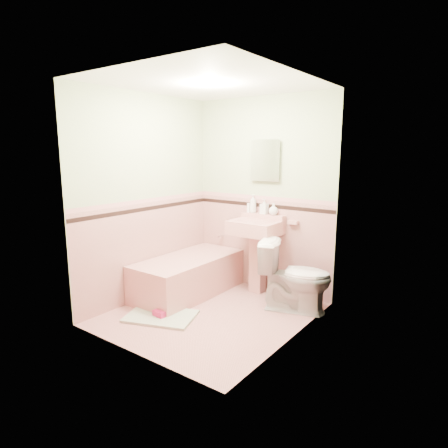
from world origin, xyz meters
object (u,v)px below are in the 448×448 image
Objects in this scene: bathtub at (188,277)px; soap_bottle_left at (253,204)px; sink at (255,257)px; shoe at (159,314)px; soap_bottle_mid at (264,206)px; soap_bottle_right at (273,209)px; medicine_cabinet at (265,160)px; bucket at (291,288)px; toilet at (295,276)px.

bathtub is 6.35× the size of soap_bottle_left.
sink is 1.44m from shoe.
soap_bottle_mid is (0.01, 0.18, 0.64)m from sink.
soap_bottle_right is (0.83, 0.71, 0.87)m from bathtub.
soap_bottle_left is (-0.16, -0.03, -0.56)m from medicine_cabinet.
soap_bottle_left is at bearing 131.12° from sink.
bucket is at bearing -5.15° from soap_bottle_left.
sink reaches higher than bathtub.
bathtub is 1.40m from soap_bottle_right.
toilet is at bearing -36.37° from soap_bottle_right.
soap_bottle_mid is (0.69, 0.71, 0.89)m from bathtub.
bathtub reaches higher than bucket.
shoe is (-1.09, -1.11, -0.35)m from toilet.
medicine_cabinet reaches higher than sink.
soap_bottle_right is 1.90m from shoe.
soap_bottle_left is at bearing 84.42° from shoe.
soap_bottle_mid reaches higher than soap_bottle_right.
bucket is at bearing 14.93° from toilet.
bucket is (0.62, -0.06, -1.01)m from soap_bottle_left.
sink is (0.68, 0.53, 0.25)m from bathtub.
toilet is (0.66, -0.20, -0.07)m from sink.
shoe is at bearing -105.68° from medicine_cabinet.
bucket is (0.45, -0.06, -0.99)m from soap_bottle_mid.
soap_bottle_left is (0.52, 0.71, 0.91)m from bathtub.
soap_bottle_mid is 0.76× the size of bucket.
soap_bottle_left is 0.93× the size of bucket.
sink reaches higher than bucket.
toilet is (0.66, -0.41, -1.29)m from medicine_cabinet.
soap_bottle_mid is 1.29× the size of soap_bottle_right.
soap_bottle_mid is at bearing -66.35° from medicine_cabinet.
soap_bottle_right reaches higher than toilet.
soap_bottle_right is at bearing 36.41° from toilet.
soap_bottle_left is at bearing -169.19° from medicine_cabinet.
bathtub is 7.81× the size of soap_bottle_mid.
bathtub is at bearing -142.07° from sink.
medicine_cabinet is 3.20× the size of shoe.
shoe is (-0.57, -1.49, -1.03)m from soap_bottle_right.
sink is at bearing 37.93° from bathtub.
soap_bottle_right is (0.15, 0.18, 0.62)m from sink.
bathtub is at bearing -139.42° from soap_bottle_right.
bathtub is 1.32m from bucket.
medicine_cabinet is 0.62m from soap_bottle_right.
bathtub is 1.84× the size of toilet.
shoe is (-0.44, -1.49, -1.06)m from soap_bottle_mid.
soap_bottle_mid reaches higher than bucket.
sink is at bearing 76.61° from shoe.
sink is at bearing -94.17° from soap_bottle_mid.
soap_bottle_mid is at bearing 172.91° from bucket.
bucket is at bearing 15.08° from sink.
medicine_cabinet is at bearing 169.47° from bucket.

